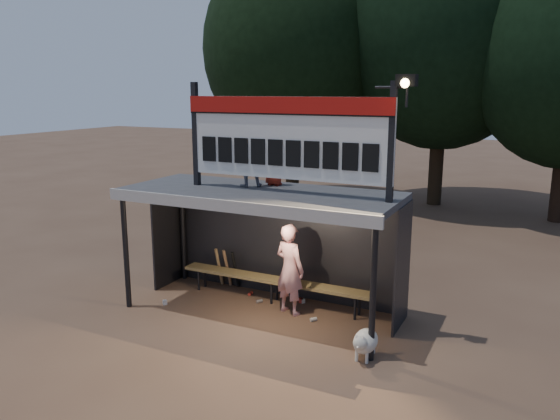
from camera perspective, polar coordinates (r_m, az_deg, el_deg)
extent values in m
plane|color=brown|center=(10.44, -1.99, -10.56)|extent=(80.00, 80.00, 0.00)
imported|color=white|center=(10.09, 1.03, -6.20)|extent=(0.71, 0.57, 1.71)
imported|color=gray|center=(10.12, -3.41, 5.53)|extent=(0.67, 0.64, 1.09)
imported|color=maroon|center=(10.23, -0.62, 5.01)|extent=(0.45, 0.32, 0.87)
cube|color=#3C3C3E|center=(9.78, -2.09, 1.72)|extent=(5.00, 2.00, 0.12)
cube|color=beige|center=(8.92, -5.18, 0.36)|extent=(5.10, 0.06, 0.20)
cylinder|color=black|center=(10.70, -15.81, -4.21)|extent=(0.10, 0.10, 2.20)
cylinder|color=black|center=(8.41, 9.69, -8.50)|extent=(0.10, 0.10, 2.20)
cylinder|color=black|center=(12.04, -10.11, -2.08)|extent=(0.10, 0.10, 2.20)
cylinder|color=black|center=(10.06, 12.66, -5.10)|extent=(0.10, 0.10, 2.20)
cube|color=black|center=(10.92, 0.45, -3.39)|extent=(5.00, 0.04, 2.20)
cube|color=black|center=(11.79, -11.65, -2.45)|extent=(0.04, 1.00, 2.20)
cube|color=black|center=(9.67, 12.66, -5.83)|extent=(0.04, 1.00, 2.20)
cylinder|color=black|center=(10.68, 0.46, 2.04)|extent=(5.00, 0.06, 0.06)
cube|color=black|center=(10.35, -8.79, 7.82)|extent=(0.10, 0.10, 1.90)
cube|color=black|center=(8.78, 11.60, 6.90)|extent=(0.10, 0.10, 1.90)
cube|color=white|center=(9.42, 0.57, 7.51)|extent=(3.80, 0.08, 1.40)
cube|color=#B3120C|center=(9.34, 0.44, 10.91)|extent=(3.80, 0.04, 0.28)
cube|color=black|center=(9.34, 0.43, 9.99)|extent=(3.80, 0.02, 0.03)
cube|color=black|center=(10.15, -7.42, 6.35)|extent=(0.27, 0.03, 0.45)
cube|color=black|center=(9.97, -5.78, 6.28)|extent=(0.27, 0.03, 0.45)
cube|color=black|center=(9.79, -4.08, 6.21)|extent=(0.27, 0.03, 0.45)
cube|color=black|center=(9.63, -2.32, 6.12)|extent=(0.27, 0.03, 0.45)
cube|color=black|center=(9.47, -0.50, 6.02)|extent=(0.27, 0.03, 0.45)
cube|color=black|center=(9.33, 1.38, 5.92)|extent=(0.27, 0.03, 0.45)
cube|color=black|center=(9.19, 3.31, 5.80)|extent=(0.27, 0.03, 0.45)
cube|color=black|center=(9.06, 5.30, 5.68)|extent=(0.27, 0.03, 0.45)
cube|color=black|center=(8.95, 7.34, 5.54)|extent=(0.27, 0.03, 0.45)
cube|color=black|center=(8.85, 9.44, 5.40)|extent=(0.27, 0.03, 0.45)
cylinder|color=black|center=(8.76, 11.52, 12.46)|extent=(0.50, 0.04, 0.04)
cylinder|color=black|center=(8.70, 13.10, 11.40)|extent=(0.04, 0.04, 0.30)
cube|color=black|center=(8.65, 13.11, 13.06)|extent=(0.30, 0.22, 0.18)
sphere|color=#FFD88C|center=(8.56, 12.95, 12.81)|extent=(0.14, 0.14, 0.14)
cube|color=olive|center=(10.73, -0.61, -7.32)|extent=(4.00, 0.35, 0.06)
cylinder|color=black|center=(11.54, -8.50, -7.21)|extent=(0.05, 0.05, 0.45)
cylinder|color=black|center=(11.72, -7.83, -6.87)|extent=(0.05, 0.05, 0.45)
cylinder|color=black|center=(10.71, -0.90, -8.65)|extent=(0.05, 0.05, 0.45)
cylinder|color=black|center=(10.91, -0.32, -8.24)|extent=(0.05, 0.05, 0.45)
cylinder|color=black|center=(10.10, 7.85, -10.10)|extent=(0.05, 0.05, 0.45)
cylinder|color=black|center=(10.32, 8.28, -9.63)|extent=(0.05, 0.05, 0.45)
cylinder|color=#322416|center=(20.47, 1.32, 6.26)|extent=(0.50, 0.50, 3.74)
ellipsoid|color=black|center=(20.40, 1.37, 16.53)|extent=(6.46, 6.46, 7.48)
cylinder|color=black|center=(20.37, 16.10, 6.38)|extent=(0.50, 0.50, 4.18)
ellipsoid|color=black|center=(20.38, 16.83, 17.86)|extent=(7.22, 7.22, 8.36)
ellipsoid|color=silver|center=(8.80, 8.94, -13.37)|extent=(0.36, 0.58, 0.36)
sphere|color=beige|center=(8.52, 8.38, -13.59)|extent=(0.22, 0.22, 0.22)
cone|color=beige|center=(8.44, 8.16, -13.99)|extent=(0.10, 0.10, 0.10)
cone|color=beige|center=(8.47, 8.03, -12.98)|extent=(0.06, 0.06, 0.07)
cone|color=beige|center=(8.45, 8.69, -13.09)|extent=(0.06, 0.06, 0.07)
cylinder|color=white|center=(8.75, 8.01, -14.83)|extent=(0.05, 0.05, 0.18)
cylinder|color=beige|center=(8.71, 9.05, -15.00)|extent=(0.05, 0.05, 0.18)
cylinder|color=beige|center=(9.06, 8.75, -13.86)|extent=(0.05, 0.05, 0.18)
cylinder|color=beige|center=(9.02, 9.75, -14.02)|extent=(0.05, 0.05, 0.18)
cylinder|color=beige|center=(9.03, 9.54, -12.20)|extent=(0.04, 0.16, 0.14)
cylinder|color=#9D7649|center=(11.64, -6.38, -5.90)|extent=(0.07, 0.27, 0.84)
cylinder|color=#8C6241|center=(11.54, -5.54, -6.05)|extent=(0.08, 0.30, 0.83)
cylinder|color=black|center=(11.44, -4.68, -6.20)|extent=(0.08, 0.33, 0.83)
cube|color=#AE251D|center=(9.52, 8.91, -12.83)|extent=(0.12, 0.11, 0.08)
cylinder|color=#A8A9AD|center=(10.83, -2.17, -9.50)|extent=(0.12, 0.14, 0.07)
cube|color=beige|center=(10.84, 2.37, -9.44)|extent=(0.12, 0.12, 0.08)
cylinder|color=#B62B1F|center=(11.22, -3.09, -8.69)|extent=(0.07, 0.12, 0.07)
cube|color=#ADADB1|center=(10.98, -11.93, -9.43)|extent=(0.12, 0.12, 0.08)
cylinder|color=beige|center=(10.04, 3.52, -11.33)|extent=(0.13, 0.14, 0.07)
cube|color=red|center=(10.85, 2.23, -9.42)|extent=(0.07, 0.10, 0.08)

